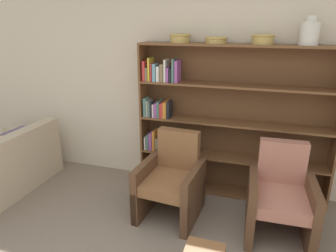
{
  "coord_description": "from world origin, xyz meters",
  "views": [
    {
      "loc": [
        0.67,
        -1.09,
        2.09
      ],
      "look_at": [
        -0.29,
        2.05,
        0.95
      ],
      "focal_mm": 32.0,
      "sensor_mm": 36.0,
      "label": 1
    }
  ],
  "objects": [
    {
      "name": "armchair_leather",
      "position": [
        -0.16,
        1.76,
        0.41
      ],
      "size": [
        0.7,
        0.73,
        0.94
      ],
      "rotation": [
        0.0,
        0.0,
        3.06
      ],
      "color": "brown",
      "rests_on": "ground"
    },
    {
      "name": "bookshelf",
      "position": [
        0.2,
        2.42,
        0.88
      ],
      "size": [
        2.3,
        0.3,
        1.87
      ],
      "color": "brown",
      "rests_on": "ground"
    },
    {
      "name": "wall_back",
      "position": [
        0.0,
        2.59,
        1.38
      ],
      "size": [
        12.0,
        0.06,
        2.75
      ],
      "color": "beige",
      "rests_on": "ground"
    },
    {
      "name": "bowl_sage",
      "position": [
        0.17,
        2.4,
        1.91
      ],
      "size": [
        0.26,
        0.26,
        0.07
      ],
      "color": "tan",
      "rests_on": "bookshelf"
    },
    {
      "name": "vase_tall",
      "position": [
        1.12,
        2.4,
        1.99
      ],
      "size": [
        0.19,
        0.19,
        0.29
      ],
      "color": "silver",
      "rests_on": "bookshelf"
    },
    {
      "name": "bowl_copper",
      "position": [
        -0.25,
        2.4,
        1.92
      ],
      "size": [
        0.25,
        0.25,
        0.1
      ],
      "color": "tan",
      "rests_on": "bookshelf"
    },
    {
      "name": "armchair_cushioned",
      "position": [
        1.0,
        1.76,
        0.41
      ],
      "size": [
        0.66,
        0.7,
        0.94
      ],
      "rotation": [
        0.0,
        0.0,
        3.18
      ],
      "color": "brown",
      "rests_on": "ground"
    },
    {
      "name": "bowl_slate",
      "position": [
        0.67,
        2.4,
        1.93
      ],
      "size": [
        0.25,
        0.25,
        0.1
      ],
      "color": "tan",
      "rests_on": "bookshelf"
    }
  ]
}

